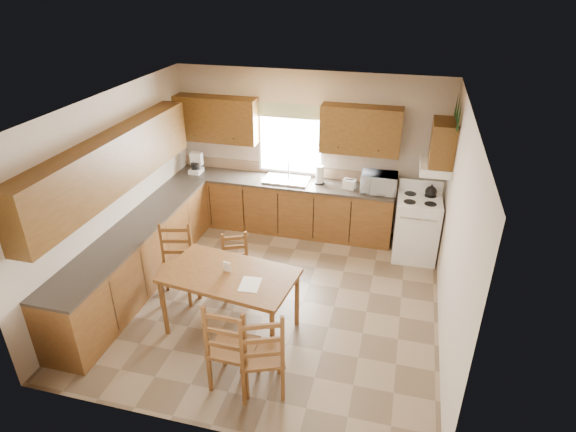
% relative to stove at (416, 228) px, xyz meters
% --- Properties ---
extents(floor, '(4.50, 4.50, 0.00)m').
position_rel_stove_xyz_m(floor, '(-1.88, -1.62, -0.49)').
color(floor, '#806C54').
rests_on(floor, ground).
extents(ceiling, '(4.50, 4.50, 0.00)m').
position_rel_stove_xyz_m(ceiling, '(-1.88, -1.62, 2.21)').
color(ceiling, olive).
rests_on(ceiling, floor).
extents(wall_left, '(4.50, 4.50, 0.00)m').
position_rel_stove_xyz_m(wall_left, '(-4.13, -1.62, 0.86)').
color(wall_left, beige).
rests_on(wall_left, floor).
extents(wall_right, '(4.50, 4.50, 0.00)m').
position_rel_stove_xyz_m(wall_right, '(0.37, -1.62, 0.86)').
color(wall_right, beige).
rests_on(wall_right, floor).
extents(wall_back, '(4.50, 4.50, 0.00)m').
position_rel_stove_xyz_m(wall_back, '(-1.88, 0.63, 0.86)').
color(wall_back, beige).
rests_on(wall_back, floor).
extents(wall_front, '(4.50, 4.50, 0.00)m').
position_rel_stove_xyz_m(wall_front, '(-1.88, -3.87, 0.86)').
color(wall_front, beige).
rests_on(wall_front, floor).
extents(lower_cab_back, '(3.75, 0.60, 0.88)m').
position_rel_stove_xyz_m(lower_cab_back, '(-2.25, 0.33, -0.05)').
color(lower_cab_back, brown).
rests_on(lower_cab_back, floor).
extents(lower_cab_left, '(0.60, 3.60, 0.88)m').
position_rel_stove_xyz_m(lower_cab_left, '(-3.83, -1.77, -0.05)').
color(lower_cab_left, brown).
rests_on(lower_cab_left, floor).
extents(counter_back, '(3.75, 0.63, 0.04)m').
position_rel_stove_xyz_m(counter_back, '(-2.25, 0.33, 0.41)').
color(counter_back, '#3D352E').
rests_on(counter_back, lower_cab_back).
extents(counter_left, '(0.63, 3.60, 0.04)m').
position_rel_stove_xyz_m(counter_left, '(-3.83, -1.77, 0.41)').
color(counter_left, '#3D352E').
rests_on(counter_left, lower_cab_left).
extents(backsplash, '(3.75, 0.01, 0.18)m').
position_rel_stove_xyz_m(backsplash, '(-2.25, 0.62, 0.52)').
color(backsplash, '#937459').
rests_on(backsplash, counter_back).
extents(upper_cab_back_left, '(1.41, 0.33, 0.75)m').
position_rel_stove_xyz_m(upper_cab_back_left, '(-3.43, 0.47, 1.36)').
color(upper_cab_back_left, brown).
rests_on(upper_cab_back_left, wall_back).
extents(upper_cab_back_right, '(1.25, 0.33, 0.75)m').
position_rel_stove_xyz_m(upper_cab_back_right, '(-1.02, 0.47, 1.36)').
color(upper_cab_back_right, brown).
rests_on(upper_cab_back_right, wall_back).
extents(upper_cab_left, '(0.33, 3.60, 0.75)m').
position_rel_stove_xyz_m(upper_cab_left, '(-3.96, -1.77, 1.36)').
color(upper_cab_left, brown).
rests_on(upper_cab_left, wall_left).
extents(upper_cab_stove, '(0.33, 0.62, 0.62)m').
position_rel_stove_xyz_m(upper_cab_stove, '(0.20, 0.03, 1.41)').
color(upper_cab_stove, brown).
rests_on(upper_cab_stove, wall_right).
extents(range_hood, '(0.44, 0.62, 0.12)m').
position_rel_stove_xyz_m(range_hood, '(0.15, 0.03, 1.03)').
color(range_hood, white).
rests_on(range_hood, wall_right).
extents(window_frame, '(1.13, 0.02, 1.18)m').
position_rel_stove_xyz_m(window_frame, '(-2.18, 0.60, 1.06)').
color(window_frame, white).
rests_on(window_frame, wall_back).
extents(window_pane, '(1.05, 0.01, 1.10)m').
position_rel_stove_xyz_m(window_pane, '(-2.18, 0.60, 1.06)').
color(window_pane, white).
rests_on(window_pane, wall_back).
extents(window_valance, '(1.19, 0.01, 0.24)m').
position_rel_stove_xyz_m(window_valance, '(-2.18, 0.57, 1.56)').
color(window_valance, '#527542').
rests_on(window_valance, wall_back).
extents(sink_basin, '(0.75, 0.45, 0.04)m').
position_rel_stove_xyz_m(sink_basin, '(-2.18, 0.33, 0.45)').
color(sink_basin, silver).
rests_on(sink_basin, counter_back).
extents(pine_decal_a, '(0.22, 0.22, 0.36)m').
position_rel_stove_xyz_m(pine_decal_a, '(0.33, -0.29, 1.89)').
color(pine_decal_a, black).
rests_on(pine_decal_a, wall_right).
extents(pine_decal_b, '(0.22, 0.22, 0.36)m').
position_rel_stove_xyz_m(pine_decal_b, '(0.33, 0.03, 1.93)').
color(pine_decal_b, black).
rests_on(pine_decal_b, wall_right).
extents(pine_decal_c, '(0.22, 0.22, 0.36)m').
position_rel_stove_xyz_m(pine_decal_c, '(0.33, 0.35, 1.89)').
color(pine_decal_c, black).
rests_on(pine_decal_c, wall_right).
extents(stove, '(0.68, 0.70, 0.98)m').
position_rel_stove_xyz_m(stove, '(0.00, 0.00, 0.00)').
color(stove, white).
rests_on(stove, floor).
extents(coffeemaker, '(0.28, 0.31, 0.38)m').
position_rel_stove_xyz_m(coffeemaker, '(-3.80, 0.29, 0.62)').
color(coffeemaker, white).
rests_on(coffeemaker, counter_back).
extents(paper_towel, '(0.17, 0.17, 0.31)m').
position_rel_stove_xyz_m(paper_towel, '(-1.62, 0.38, 0.58)').
color(paper_towel, white).
rests_on(paper_towel, counter_back).
extents(toaster, '(0.22, 0.17, 0.16)m').
position_rel_stove_xyz_m(toaster, '(-1.12, 0.29, 0.51)').
color(toaster, white).
rests_on(toaster, counter_back).
extents(microwave, '(0.53, 0.39, 0.31)m').
position_rel_stove_xyz_m(microwave, '(-0.65, 0.29, 0.59)').
color(microwave, white).
rests_on(microwave, counter_back).
extents(dining_table, '(1.67, 1.09, 0.84)m').
position_rel_stove_xyz_m(dining_table, '(-2.18, -2.38, -0.07)').
color(dining_table, brown).
rests_on(dining_table, floor).
extents(chair_near_left, '(0.49, 0.46, 1.14)m').
position_rel_stove_xyz_m(chair_near_left, '(-1.85, -3.20, 0.08)').
color(chair_near_left, brown).
rests_on(chair_near_left, floor).
extents(chair_near_right, '(0.60, 0.59, 1.12)m').
position_rel_stove_xyz_m(chair_near_right, '(-1.53, -3.22, 0.07)').
color(chair_near_right, brown).
rests_on(chair_near_right, floor).
extents(chair_far_left, '(0.54, 0.53, 1.07)m').
position_rel_stove_xyz_m(chair_far_left, '(-3.14, -1.96, 0.04)').
color(chair_far_left, brown).
rests_on(chair_far_left, floor).
extents(chair_far_right, '(0.49, 0.48, 0.90)m').
position_rel_stove_xyz_m(chair_far_right, '(-2.37, -1.66, -0.04)').
color(chair_far_right, brown).
rests_on(chair_far_right, floor).
extents(table_paper, '(0.25, 0.32, 0.00)m').
position_rel_stove_xyz_m(table_paper, '(-1.87, -2.52, 0.35)').
color(table_paper, white).
rests_on(table_paper, dining_table).
extents(table_card, '(0.10, 0.04, 0.13)m').
position_rel_stove_xyz_m(table_card, '(-2.23, -2.33, 0.42)').
color(table_card, white).
rests_on(table_card, dining_table).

